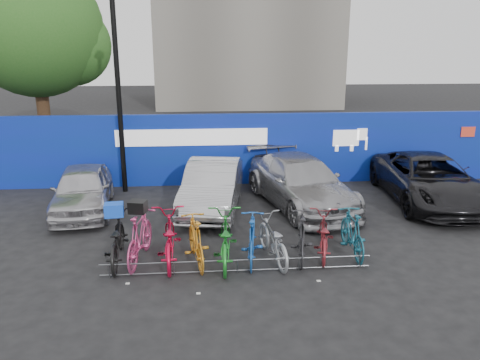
{
  "coord_description": "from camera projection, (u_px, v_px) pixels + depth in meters",
  "views": [
    {
      "loc": [
        -0.66,
        -9.39,
        4.5
      ],
      "look_at": [
        0.27,
        2.0,
        1.26
      ],
      "focal_mm": 35.0,
      "sensor_mm": 36.0,
      "label": 1
    }
  ],
  "objects": [
    {
      "name": "ground",
      "position": [
        235.0,
        260.0,
        10.28
      ],
      "size": [
        100.0,
        100.0,
        0.0
      ],
      "primitive_type": "plane",
      "color": "black",
      "rests_on": "ground"
    },
    {
      "name": "hoarding",
      "position": [
        223.0,
        149.0,
        15.71
      ],
      "size": [
        22.0,
        0.18,
        2.4
      ],
      "color": "navy",
      "rests_on": "ground"
    },
    {
      "name": "tree",
      "position": [
        41.0,
        32.0,
        18.01
      ],
      "size": [
        5.4,
        5.2,
        7.8
      ],
      "color": "#382314",
      "rests_on": "ground"
    },
    {
      "name": "lamppost",
      "position": [
        118.0,
        89.0,
        14.32
      ],
      "size": [
        0.25,
        0.5,
        6.11
      ],
      "color": "black",
      "rests_on": "ground"
    },
    {
      "name": "bike_rack",
      "position": [
        237.0,
        265.0,
        9.66
      ],
      "size": [
        5.6,
        0.03,
        0.3
      ],
      "color": "#595B60",
      "rests_on": "ground"
    },
    {
      "name": "car_0",
      "position": [
        83.0,
        189.0,
        13.19
      ],
      "size": [
        1.99,
        3.97,
        1.3
      ],
      "primitive_type": "imported",
      "rotation": [
        0.0,
        0.0,
        0.12
      ],
      "color": "#B5B4B9",
      "rests_on": "ground"
    },
    {
      "name": "car_1",
      "position": [
        212.0,
        186.0,
        13.38
      ],
      "size": [
        2.07,
        4.34,
        1.37
      ],
      "primitive_type": "imported",
      "rotation": [
        0.0,
        0.0,
        -0.15
      ],
      "color": "#9F9FA3",
      "rests_on": "ground"
    },
    {
      "name": "car_2",
      "position": [
        300.0,
        182.0,
        13.68
      ],
      "size": [
        3.07,
        5.22,
        1.42
      ],
      "primitive_type": "imported",
      "rotation": [
        0.0,
        0.0,
        0.23
      ],
      "color": "#99999D",
      "rests_on": "ground"
    },
    {
      "name": "car_3",
      "position": [
        429.0,
        179.0,
        13.96
      ],
      "size": [
        2.73,
        5.26,
        1.42
      ],
      "primitive_type": "imported",
      "rotation": [
        0.0,
        0.0,
        -0.08
      ],
      "color": "black",
      "rests_on": "ground"
    },
    {
      "name": "bike_0",
      "position": [
        116.0,
        239.0,
        10.06
      ],
      "size": [
        0.84,
        2.06,
        1.06
      ],
      "primitive_type": "imported",
      "rotation": [
        0.0,
        0.0,
        3.21
      ],
      "color": "black",
      "rests_on": "ground"
    },
    {
      "name": "bike_1",
      "position": [
        140.0,
        237.0,
        10.08
      ],
      "size": [
        0.8,
        1.94,
        1.13
      ],
      "primitive_type": "imported",
      "rotation": [
        0.0,
        0.0,
        3.0
      ],
      "color": "#C33D76",
      "rests_on": "ground"
    },
    {
      "name": "bike_2",
      "position": [
        168.0,
        238.0,
        10.07
      ],
      "size": [
        0.83,
        2.11,
        1.09
      ],
      "primitive_type": "imported",
      "rotation": [
        0.0,
        0.0,
        3.19
      ],
      "color": "red",
      "rests_on": "ground"
    },
    {
      "name": "bike_3",
      "position": [
        196.0,
        240.0,
        9.99
      ],
      "size": [
        0.8,
        1.83,
        1.06
      ],
      "primitive_type": "imported",
      "rotation": [
        0.0,
        0.0,
        3.32
      ],
      "color": "orange",
      "rests_on": "ground"
    },
    {
      "name": "bike_4",
      "position": [
        224.0,
        239.0,
        10.02
      ],
      "size": [
        0.83,
        2.1,
        1.09
      ],
      "primitive_type": "imported",
      "rotation": [
        0.0,
        0.0,
        3.09
      ],
      "color": "#1B7E24",
      "rests_on": "ground"
    },
    {
      "name": "bike_5",
      "position": [
        252.0,
        239.0,
        10.09
      ],
      "size": [
        0.72,
        1.81,
        1.06
      ],
      "primitive_type": "imported",
      "rotation": [
        0.0,
        0.0,
        3.01
      ],
      "color": "#1B56B2",
      "rests_on": "ground"
    },
    {
      "name": "bike_6",
      "position": [
        272.0,
        239.0,
        10.15
      ],
      "size": [
        0.97,
        1.94,
        0.98
      ],
      "primitive_type": "imported",
      "rotation": [
        0.0,
        0.0,
        3.32
      ],
      "color": "#93959A",
      "rests_on": "ground"
    },
    {
      "name": "bike_7",
      "position": [
        302.0,
        236.0,
        10.23
      ],
      "size": [
        0.82,
        1.81,
        1.05
      ],
      "primitive_type": "imported",
      "rotation": [
        0.0,
        0.0,
        2.95
      ],
      "color": "#28282A",
      "rests_on": "ground"
    },
    {
      "name": "bike_8",
      "position": [
        323.0,
        235.0,
        10.42
      ],
      "size": [
        1.02,
        1.9,
        0.95
      ],
      "primitive_type": "imported",
      "rotation": [
        0.0,
        0.0,
        2.91
      ],
      "color": "maroon",
      "rests_on": "ground"
    },
    {
      "name": "bike_9",
      "position": [
        352.0,
        233.0,
        10.44
      ],
      "size": [
        0.52,
        1.73,
        1.04
      ],
      "primitive_type": "imported",
      "rotation": [
        0.0,
        0.0,
        3.12
      ],
      "color": "#16586D",
      "rests_on": "ground"
    },
    {
      "name": "cargo_crate",
      "position": [
        114.0,
        210.0,
        9.87
      ],
      "size": [
        0.42,
        0.34,
        0.28
      ],
      "primitive_type": "cube",
      "rotation": [
        0.0,
        0.0,
        0.12
      ],
      "color": "blue",
      "rests_on": "bike_0"
    },
    {
      "name": "cargo_topcase",
      "position": [
        138.0,
        207.0,
        9.89
      ],
      "size": [
        0.41,
        0.38,
        0.26
      ],
      "primitive_type": "cube",
      "rotation": [
        0.0,
        0.0,
        -0.21
      ],
      "color": "black",
      "rests_on": "bike_1"
    }
  ]
}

